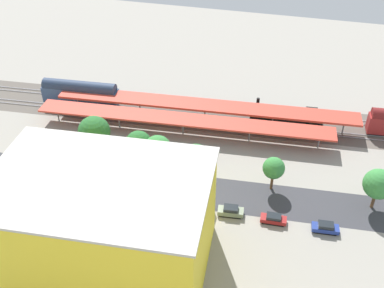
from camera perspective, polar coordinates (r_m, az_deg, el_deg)
ground_plane at (r=89.36m, az=-3.55°, el=-3.30°), size 180.87×180.87×0.00m
rail_bed at (r=106.05m, az=-0.00°, el=3.86°), size 113.77×22.61×0.01m
street_asphalt at (r=85.81m, az=-4.56°, el=-5.32°), size 113.40×17.89×0.01m
track_rails at (r=105.96m, az=-0.00°, el=3.94°), size 112.70×16.21×0.12m
platform_canopy_near at (r=97.14m, az=-1.16°, el=3.09°), size 63.93×10.02×3.91m
platform_canopy_far at (r=101.51m, az=1.63°, el=4.88°), size 67.39×10.49×4.27m
locomotive at (r=105.05m, az=11.75°, el=3.79°), size 16.26×3.77×4.91m
freight_coach_far at (r=110.98m, az=-13.81°, el=6.27°), size 18.41×4.56×6.21m
parked_car_0 at (r=80.12m, az=16.34°, el=-10.03°), size 4.60×2.18×1.71m
parked_car_1 at (r=79.64m, az=10.15°, el=-9.24°), size 4.48×1.97×1.60m
parked_car_2 at (r=79.91m, az=4.86°, el=-8.38°), size 4.62×2.35×1.80m
parked_car_3 at (r=81.03m, az=-0.00°, el=-7.48°), size 4.60×2.23×1.74m
parked_car_4 at (r=82.81m, az=-5.39°, el=-6.55°), size 4.73×2.07×1.65m
parked_car_5 at (r=85.10m, az=-9.72°, el=-5.53°), size 4.94×2.31×1.83m
parked_car_6 at (r=88.12m, az=-14.55°, el=-4.63°), size 4.83×2.26×1.76m
parked_car_7 at (r=91.62m, az=-18.44°, el=-3.70°), size 4.46×2.10×1.62m
construction_building at (r=68.43m, az=-11.01°, el=-9.90°), size 31.65×22.49×16.29m
construction_roof_slab at (r=62.79m, az=-11.87°, el=-4.60°), size 32.30×23.14×0.40m
box_truck_0 at (r=84.10m, az=-10.17°, el=-5.29°), size 9.41×3.07×3.70m
box_truck_1 at (r=80.37m, az=-0.56°, el=-6.97°), size 8.71×2.51×3.60m
box_truck_2 at (r=83.24m, az=-6.00°, el=-5.53°), size 8.62×2.88×3.25m
street_tree_0 at (r=91.31m, az=-12.14°, el=1.48°), size 6.39×6.39×9.15m
street_tree_1 at (r=84.15m, az=22.31°, el=-4.67°), size 5.31×5.31×8.05m
street_tree_2 at (r=88.37m, az=-6.73°, el=-0.01°), size 5.26×5.26×7.53m
street_tree_3 at (r=85.68m, az=-4.32°, el=-0.68°), size 5.44×5.44×8.18m
street_tree_4 at (r=83.35m, az=10.19°, el=-2.99°), size 4.05×4.05×6.90m
street_tree_5 at (r=85.00m, az=0.50°, el=-1.47°), size 4.51×4.51×7.06m
traffic_light at (r=85.75m, az=-15.71°, el=-3.15°), size 0.50×0.36×6.39m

